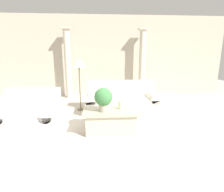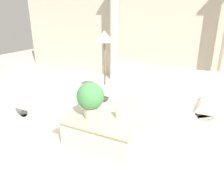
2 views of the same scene
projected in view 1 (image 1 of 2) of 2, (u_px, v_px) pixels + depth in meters
The scene contains 10 objects.
ground_plane at pixel (107, 124), 4.31m from camera, with size 16.00×16.00×0.00m, color beige.
wall_back at pixel (104, 56), 7.15m from camera, with size 10.00×0.06×3.20m.
sofa_long at pixel (121, 100), 5.27m from camera, with size 2.07×0.97×0.89m.
loveseat at pixel (31, 113), 4.02m from camera, with size 1.22×0.97×0.89m.
coffee_table at pixel (110, 120), 3.92m from camera, with size 1.20×0.80×0.48m.
potted_plant at pixel (103, 98), 3.71m from camera, with size 0.39×0.39×0.51m.
pillar_candle at pixel (120, 105), 3.90m from camera, with size 0.08×0.08×0.18m.
floor_lamp at pixel (79, 66), 5.12m from camera, with size 0.39×0.39×1.54m.
column_left at pixel (68, 63), 6.70m from camera, with size 0.33×0.33×2.65m.
column_right at pixel (142, 63), 6.89m from camera, with size 0.33×0.33×2.65m.
Camera 1 is at (-0.16, -4.03, 1.66)m, focal length 28.00 mm.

